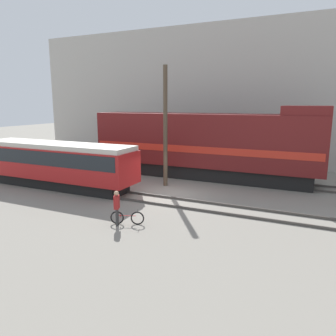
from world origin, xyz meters
The scene contains 9 objects.
ground_plane centered at (0.00, 0.00, 0.00)m, with size 120.00×120.00×0.00m, color gray.
track_near centered at (0.00, -1.62, 0.07)m, with size 60.00×1.51×0.14m.
track_far centered at (0.00, 5.28, 0.07)m, with size 60.00×1.51×0.14m.
building_backdrop centered at (0.00, 14.70, 6.36)m, with size 41.08×6.00×12.72m.
freight_locomotive centered at (0.46, 5.28, 2.55)m, with size 17.13×3.04×5.45m.
streetcar centered at (-7.59, -1.62, 1.72)m, with size 11.51×2.54×3.02m.
bicycle centered at (0.39, -5.61, 0.33)m, with size 1.53×0.70×0.71m.
person centered at (0.02, -5.90, 1.01)m, with size 0.33×0.41×1.67m.
utility_pole_left centered at (-1.16, 1.83, 4.03)m, with size 0.29×0.29×8.06m.
Camera 1 is at (8.33, -18.06, 5.66)m, focal length 35.00 mm.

